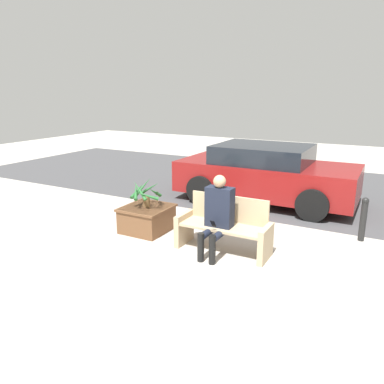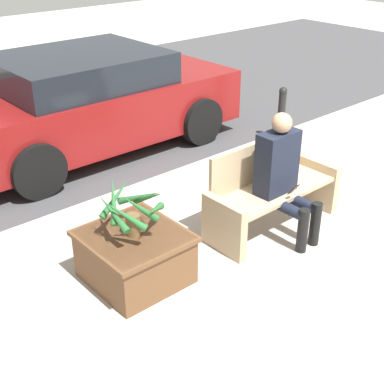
# 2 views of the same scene
# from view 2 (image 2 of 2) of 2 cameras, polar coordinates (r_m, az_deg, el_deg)

# --- Properties ---
(ground_plane) EXTENTS (30.00, 30.00, 0.00)m
(ground_plane) POSITION_cam_2_polar(r_m,az_deg,el_deg) (5.52, 15.46, -5.45)
(ground_plane) COLOR #ADA89E
(road_surface) EXTENTS (20.00, 6.00, 0.01)m
(road_surface) POSITION_cam_2_polar(r_m,az_deg,el_deg) (9.28, -13.23, 8.52)
(road_surface) COLOR #424244
(road_surface) RESTS_ON ground_plane
(bench) EXTENTS (1.51, 0.54, 0.88)m
(bench) POSITION_cam_2_polar(r_m,az_deg,el_deg) (5.53, 8.34, 0.17)
(bench) COLOR tan
(bench) RESTS_ON ground_plane
(person_seated) EXTENTS (0.43, 0.62, 1.27)m
(person_seated) POSITION_cam_2_polar(r_m,az_deg,el_deg) (5.27, 9.67, 2.14)
(person_seated) COLOR black
(person_seated) RESTS_ON ground_plane
(planter_box) EXTENTS (0.82, 0.86, 0.46)m
(planter_box) POSITION_cam_2_polar(r_m,az_deg,el_deg) (4.75, -6.12, -6.68)
(planter_box) COLOR brown
(planter_box) RESTS_ON ground_plane
(potted_plant) EXTENTS (0.60, 0.62, 0.51)m
(potted_plant) POSITION_cam_2_polar(r_m,az_deg,el_deg) (4.50, -6.47, -1.70)
(potted_plant) COLOR brown
(potted_plant) RESTS_ON planter_box
(parked_car) EXTENTS (4.01, 1.98, 1.33)m
(parked_car) POSITION_cam_2_polar(r_m,az_deg,el_deg) (7.44, -11.09, 9.48)
(parked_car) COLOR maroon
(parked_car) RESTS_ON ground_plane
(bollard_post) EXTENTS (0.12, 0.12, 0.78)m
(bollard_post) POSITION_cam_2_polar(r_m,az_deg,el_deg) (7.79, 9.53, 8.37)
(bollard_post) COLOR black
(bollard_post) RESTS_ON ground_plane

